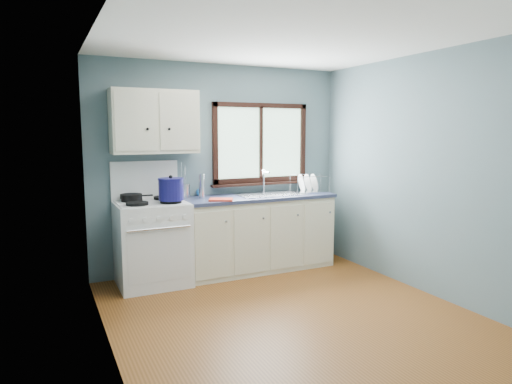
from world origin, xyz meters
name	(u,v)px	position (x,y,z in m)	size (l,w,h in m)	color
floor	(293,318)	(0.00, 0.00, -0.01)	(3.20, 3.60, 0.02)	brown
ceiling	(296,34)	(0.00, 0.00, 2.51)	(3.20, 3.60, 0.02)	white
wall_back	(221,168)	(0.00, 1.81, 1.25)	(3.20, 0.02, 2.50)	slate
wall_front	(468,216)	(0.00, -1.81, 1.25)	(3.20, 0.02, 2.50)	slate
wall_left	(105,192)	(-1.61, 0.00, 1.25)	(0.02, 3.60, 2.50)	slate
wall_right	(429,175)	(1.61, 0.00, 1.25)	(0.02, 3.60, 2.50)	slate
gas_range	(152,241)	(-0.95, 1.47, 0.49)	(0.76, 0.69, 1.36)	white
base_cabinets	(258,236)	(0.36, 1.49, 0.41)	(1.85, 0.60, 0.88)	beige
countertop	(258,197)	(0.36, 1.49, 0.90)	(1.89, 0.64, 0.04)	#242A44
sink	(271,199)	(0.54, 1.49, 0.86)	(0.84, 0.46, 0.44)	silver
window	(261,149)	(0.54, 1.77, 1.48)	(1.36, 0.10, 1.03)	#9EC6A8
upper_cabinets	(155,122)	(-0.85, 1.63, 1.80)	(0.95, 0.35, 0.70)	beige
skillet	(131,196)	(-1.13, 1.62, 0.98)	(0.36, 0.24, 0.05)	black
stockpot	(171,189)	(-0.77, 1.31, 1.08)	(0.29, 0.29, 0.27)	#121054
utensil_crock	(184,191)	(-0.52, 1.67, 1.01)	(0.15, 0.15, 0.42)	silver
thermos	(202,186)	(-0.33, 1.57, 1.06)	(0.07, 0.07, 0.28)	silver
soap_bottle	(200,187)	(-0.30, 1.74, 1.03)	(0.09, 0.09, 0.23)	#1D65A9
dish_towel	(221,200)	(-0.20, 1.30, 0.93)	(0.27, 0.19, 0.02)	red
dish_rack	(309,187)	(1.09, 1.50, 0.98)	(0.51, 0.43, 0.23)	silver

